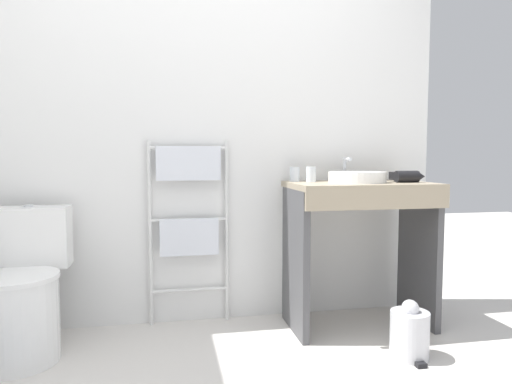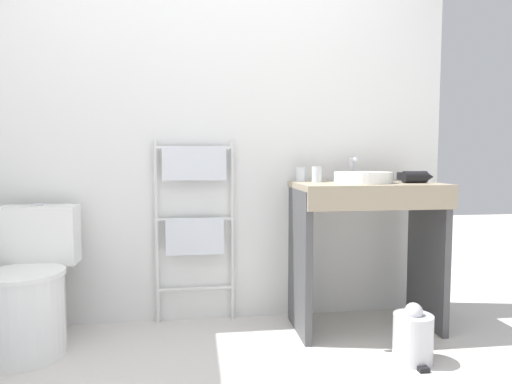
# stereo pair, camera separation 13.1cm
# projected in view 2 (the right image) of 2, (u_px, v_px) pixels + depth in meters

# --- Properties ---
(wall_back) EXTENTS (2.93, 0.12, 2.39)m
(wall_back) POSITION_uv_depth(u_px,v_px,m) (219.00, 132.00, 2.91)
(wall_back) COLOR white
(wall_back) RESTS_ON ground_plane
(toilet) EXTENTS (0.42, 0.56, 0.77)m
(toilet) POSITION_uv_depth(u_px,v_px,m) (29.00, 292.00, 2.42)
(toilet) COLOR white
(toilet) RESTS_ON ground_plane
(towel_radiator) EXTENTS (0.50, 0.06, 1.14)m
(towel_radiator) POSITION_uv_depth(u_px,v_px,m) (195.00, 207.00, 2.82)
(towel_radiator) COLOR silver
(towel_radiator) RESTS_ON ground_plane
(vanity_counter) EXTENTS (0.84, 0.53, 0.88)m
(vanity_counter) POSITION_uv_depth(u_px,v_px,m) (366.00, 233.00, 2.72)
(vanity_counter) COLOR gray
(vanity_counter) RESTS_ON ground_plane
(sink_basin) EXTENTS (0.34, 0.34, 0.06)m
(sink_basin) POSITION_uv_depth(u_px,v_px,m) (363.00, 177.00, 2.69)
(sink_basin) COLOR white
(sink_basin) RESTS_ON vanity_counter
(faucet) EXTENTS (0.02, 0.10, 0.15)m
(faucet) POSITION_uv_depth(u_px,v_px,m) (352.00, 166.00, 2.87)
(faucet) COLOR silver
(faucet) RESTS_ON vanity_counter
(cup_near_wall) EXTENTS (0.06, 0.06, 0.09)m
(cup_near_wall) POSITION_uv_depth(u_px,v_px,m) (300.00, 174.00, 2.82)
(cup_near_wall) COLOR silver
(cup_near_wall) RESTS_ON vanity_counter
(cup_near_edge) EXTENTS (0.06, 0.06, 0.09)m
(cup_near_edge) POSITION_uv_depth(u_px,v_px,m) (317.00, 174.00, 2.78)
(cup_near_edge) COLOR silver
(cup_near_edge) RESTS_ON vanity_counter
(hair_dryer) EXTENTS (0.19, 0.17, 0.07)m
(hair_dryer) POSITION_uv_depth(u_px,v_px,m) (415.00, 177.00, 2.70)
(hair_dryer) COLOR black
(hair_dryer) RESTS_ON vanity_counter
(trash_bin) EXTENTS (0.20, 0.23, 0.31)m
(trash_bin) POSITION_uv_depth(u_px,v_px,m) (413.00, 337.00, 2.31)
(trash_bin) COLOR silver
(trash_bin) RESTS_ON ground_plane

